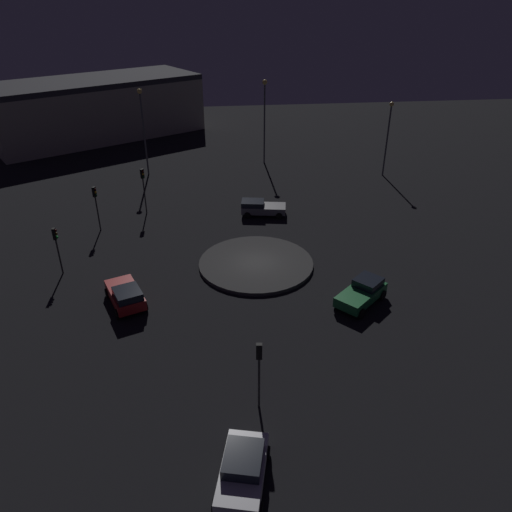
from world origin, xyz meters
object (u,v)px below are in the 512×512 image
traffic_light_southwest (96,200)px  store_building (96,108)px  traffic_light_southwest_near (143,182)px  streetlamp_southwest (143,120)px  car_green (362,292)px  traffic_light_south (56,242)px  car_red (126,295)px  streetlamp_west (265,108)px  streetlamp_northwest (388,130)px  traffic_light_east (259,363)px  car_grey (261,207)px  car_white (243,469)px

traffic_light_southwest → store_building: bearing=129.6°
traffic_light_southwest_near → streetlamp_southwest: 11.56m
car_green → traffic_light_south: bearing=-58.9°
car_red → streetlamp_west: streetlamp_west is taller
streetlamp_northwest → traffic_light_southwest_near: bearing=-73.6°
traffic_light_south → traffic_light_southwest_near: (-10.72, 5.46, 0.40)m
traffic_light_southwest_near → store_building: size_ratio=0.15×
car_green → streetlamp_southwest: bearing=-101.8°
traffic_light_southwest_near → streetlamp_southwest: streetlamp_southwest is taller
traffic_light_east → car_green: bearing=-37.4°
streetlamp_northwest → store_building: size_ratio=0.27×
streetlamp_southwest → traffic_light_east: bearing=12.9°
car_grey → car_white: (28.46, -4.38, 0.07)m
car_white → car_green: car_green is taller
streetlamp_northwest → store_building: 40.84m
car_red → store_building: (-44.18, -8.70, 3.14)m
traffic_light_southwest → store_building: (-31.99, -5.04, 1.04)m
car_green → traffic_light_south: size_ratio=1.12×
car_red → streetlamp_west: 32.76m
car_grey → traffic_light_southwest: 14.98m
car_grey → car_green: (15.43, 5.07, 0.07)m
traffic_light_east → streetlamp_southwest: streetlamp_southwest is taller
traffic_light_southwest → store_building: store_building is taller
traffic_light_east → traffic_light_southwest_near: (-25.78, -7.78, 0.18)m
car_grey → traffic_light_southwest_near: 11.30m
streetlamp_west → store_building: 26.70m
streetlamp_southwest → streetlamp_northwest: bearing=82.8°
streetlamp_west → store_building: size_ratio=0.32×
traffic_light_southwest → traffic_light_southwest_near: bearing=72.3°
car_grey → car_white: size_ratio=1.03×
traffic_light_southwest → car_grey: bearing=37.3°
streetlamp_southwest → traffic_light_southwest_near: bearing=3.4°
car_green → store_building: size_ratio=0.14×
car_white → store_building: size_ratio=0.14×
car_white → streetlamp_west: size_ratio=0.44×
car_grey → car_green: car_green is taller
car_grey → streetlamp_southwest: 18.10m
car_green → car_red: bearing=-47.7°
car_red → car_white: 16.01m
car_grey → traffic_light_east: size_ratio=1.06×
car_green → streetlamp_southwest: (-28.21, -16.64, 5.46)m
car_white → traffic_light_southwest_near: bearing=26.2°
car_red → car_green: 16.20m
streetlamp_southwest → store_building: size_ratio=0.32×
car_green → streetlamp_northwest: bearing=-154.7°
car_white → streetlamp_northwest: bearing=-13.5°
traffic_light_southwest → car_white: bearing=-38.2°
car_grey → car_white: car_white is taller
car_grey → streetlamp_southwest: size_ratio=0.46×
car_red → car_grey: (-13.91, 11.06, -0.09)m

